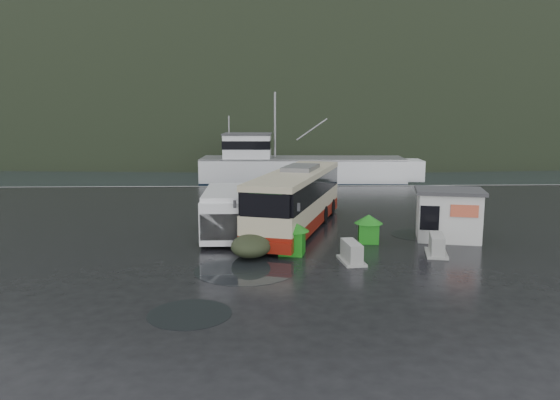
{
  "coord_description": "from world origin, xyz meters",
  "views": [
    {
      "loc": [
        -0.96,
        -24.87,
        6.4
      ],
      "look_at": [
        -0.13,
        3.01,
        1.7
      ],
      "focal_mm": 35.0,
      "sensor_mm": 36.0,
      "label": 1
    }
  ],
  "objects_px": {
    "white_van": "(224,236)",
    "fishing_trawler": "(302,175)",
    "jersey_barrier_a": "(351,262)",
    "ticket_kiosk": "(447,240)",
    "waste_bin_left": "(292,254)",
    "waste_bin_right": "(368,242)",
    "jersey_barrier_b": "(436,255)",
    "dome_tent": "(252,256)",
    "coach_bus": "(296,229)"
  },
  "relations": [
    {
      "from": "fishing_trawler",
      "to": "jersey_barrier_a",
      "type": "bearing_deg",
      "value": -87.52
    },
    {
      "from": "dome_tent",
      "to": "waste_bin_left",
      "type": "bearing_deg",
      "value": 9.44
    },
    {
      "from": "waste_bin_left",
      "to": "dome_tent",
      "type": "relative_size",
      "value": 0.61
    },
    {
      "from": "dome_tent",
      "to": "jersey_barrier_b",
      "type": "relative_size",
      "value": 1.4
    },
    {
      "from": "white_van",
      "to": "fishing_trawler",
      "type": "relative_size",
      "value": 0.25
    },
    {
      "from": "white_van",
      "to": "ticket_kiosk",
      "type": "relative_size",
      "value": 1.79
    },
    {
      "from": "ticket_kiosk",
      "to": "jersey_barrier_b",
      "type": "relative_size",
      "value": 1.8
    },
    {
      "from": "coach_bus",
      "to": "dome_tent",
      "type": "xyz_separation_m",
      "value": [
        -2.25,
        -5.37,
        0.0
      ]
    },
    {
      "from": "waste_bin_right",
      "to": "jersey_barrier_b",
      "type": "relative_size",
      "value": 0.77
    },
    {
      "from": "waste_bin_right",
      "to": "jersey_barrier_a",
      "type": "relative_size",
      "value": 0.79
    },
    {
      "from": "waste_bin_right",
      "to": "jersey_barrier_b",
      "type": "height_order",
      "value": "waste_bin_right"
    },
    {
      "from": "jersey_barrier_a",
      "to": "ticket_kiosk",
      "type": "bearing_deg",
      "value": 35.58
    },
    {
      "from": "waste_bin_right",
      "to": "jersey_barrier_a",
      "type": "distance_m",
      "value": 3.64
    },
    {
      "from": "waste_bin_right",
      "to": "jersey_barrier_b",
      "type": "bearing_deg",
      "value": -41.53
    },
    {
      "from": "white_van",
      "to": "jersey_barrier_a",
      "type": "height_order",
      "value": "white_van"
    },
    {
      "from": "jersey_barrier_a",
      "to": "fishing_trawler",
      "type": "bearing_deg",
      "value": 89.89
    },
    {
      "from": "white_van",
      "to": "dome_tent",
      "type": "bearing_deg",
      "value": -68.79
    },
    {
      "from": "ticket_kiosk",
      "to": "fishing_trawler",
      "type": "relative_size",
      "value": 0.14
    },
    {
      "from": "jersey_barrier_a",
      "to": "jersey_barrier_b",
      "type": "relative_size",
      "value": 0.97
    },
    {
      "from": "jersey_barrier_b",
      "to": "fishing_trawler",
      "type": "distance_m",
      "value": 29.48
    },
    {
      "from": "white_van",
      "to": "jersey_barrier_b",
      "type": "xyz_separation_m",
      "value": [
        9.65,
        -3.8,
        0.0
      ]
    },
    {
      "from": "white_van",
      "to": "waste_bin_right",
      "type": "bearing_deg",
      "value": -12.37
    },
    {
      "from": "waste_bin_right",
      "to": "coach_bus",
      "type": "bearing_deg",
      "value": 137.08
    },
    {
      "from": "waste_bin_left",
      "to": "jersey_barrier_a",
      "type": "bearing_deg",
      "value": -29.36
    },
    {
      "from": "coach_bus",
      "to": "ticket_kiosk",
      "type": "relative_size",
      "value": 3.68
    },
    {
      "from": "waste_bin_left",
      "to": "waste_bin_right",
      "type": "relative_size",
      "value": 1.11
    },
    {
      "from": "coach_bus",
      "to": "dome_tent",
      "type": "height_order",
      "value": "coach_bus"
    },
    {
      "from": "ticket_kiosk",
      "to": "coach_bus",
      "type": "bearing_deg",
      "value": 172.99
    },
    {
      "from": "coach_bus",
      "to": "ticket_kiosk",
      "type": "height_order",
      "value": "coach_bus"
    },
    {
      "from": "white_van",
      "to": "jersey_barrier_a",
      "type": "bearing_deg",
      "value": -40.93
    },
    {
      "from": "waste_bin_left",
      "to": "fishing_trawler",
      "type": "xyz_separation_m",
      "value": [
        2.49,
        28.93,
        0.0
      ]
    },
    {
      "from": "white_van",
      "to": "jersey_barrier_a",
      "type": "distance_m",
      "value": 7.5
    },
    {
      "from": "white_van",
      "to": "waste_bin_right",
      "type": "distance_m",
      "value": 7.21
    },
    {
      "from": "waste_bin_left",
      "to": "jersey_barrier_b",
      "type": "height_order",
      "value": "waste_bin_left"
    },
    {
      "from": "white_van",
      "to": "jersey_barrier_a",
      "type": "xyz_separation_m",
      "value": [
        5.7,
        -4.88,
        0.0
      ]
    },
    {
      "from": "coach_bus",
      "to": "white_van",
      "type": "relative_size",
      "value": 2.06
    },
    {
      "from": "waste_bin_right",
      "to": "white_van",
      "type": "bearing_deg",
      "value": 168.01
    },
    {
      "from": "waste_bin_right",
      "to": "ticket_kiosk",
      "type": "distance_m",
      "value": 4.05
    },
    {
      "from": "waste_bin_left",
      "to": "dome_tent",
      "type": "bearing_deg",
      "value": -170.56
    },
    {
      "from": "waste_bin_left",
      "to": "dome_tent",
      "type": "xyz_separation_m",
      "value": [
        -1.76,
        -0.29,
        0.0
      ]
    },
    {
      "from": "waste_bin_right",
      "to": "fishing_trawler",
      "type": "relative_size",
      "value": 0.06
    },
    {
      "from": "coach_bus",
      "to": "fishing_trawler",
      "type": "height_order",
      "value": "fishing_trawler"
    },
    {
      "from": "dome_tent",
      "to": "fishing_trawler",
      "type": "distance_m",
      "value": 29.53
    },
    {
      "from": "coach_bus",
      "to": "fishing_trawler",
      "type": "xyz_separation_m",
      "value": [
        2.01,
        23.85,
        0.0
      ]
    },
    {
      "from": "ticket_kiosk",
      "to": "jersey_barrier_b",
      "type": "height_order",
      "value": "ticket_kiosk"
    },
    {
      "from": "waste_bin_right",
      "to": "jersey_barrier_a",
      "type": "height_order",
      "value": "waste_bin_right"
    },
    {
      "from": "dome_tent",
      "to": "jersey_barrier_b",
      "type": "xyz_separation_m",
      "value": [
        8.15,
        0.0,
        0.0
      ]
    },
    {
      "from": "jersey_barrier_b",
      "to": "fishing_trawler",
      "type": "bearing_deg",
      "value": 97.59
    },
    {
      "from": "waste_bin_right",
      "to": "jersey_barrier_a",
      "type": "bearing_deg",
      "value": -111.78
    },
    {
      "from": "jersey_barrier_b",
      "to": "jersey_barrier_a",
      "type": "bearing_deg",
      "value": -164.75
    }
  ]
}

